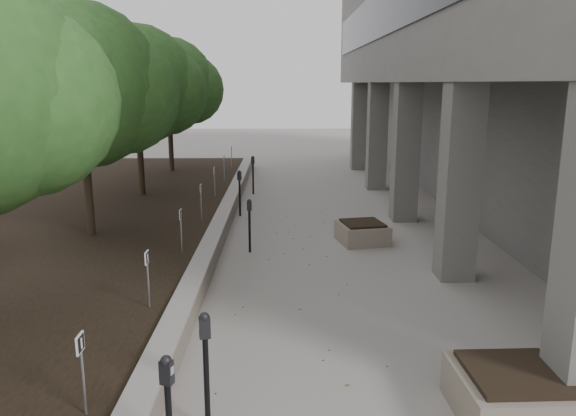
{
  "coord_description": "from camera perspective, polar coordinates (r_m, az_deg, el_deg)",
  "views": [
    {
      "loc": [
        -0.17,
        -5.0,
        3.98
      ],
      "look_at": [
        -0.05,
        6.98,
        1.27
      ],
      "focal_mm": 34.61,
      "sensor_mm": 36.0,
      "label": 1
    }
  ],
  "objects": [
    {
      "name": "parking_sign_3",
      "position": [
        9.31,
        -14.18,
        -7.13
      ],
      "size": [
        0.04,
        0.22,
        0.96
      ],
      "primitive_type": null,
      "color": "black",
      "rests_on": "planting_bed"
    },
    {
      "name": "parking_sign_8",
      "position": [
        23.8,
        -5.83,
        5.17
      ],
      "size": [
        0.04,
        0.22,
        0.96
      ],
      "primitive_type": null,
      "color": "black",
      "rests_on": "planting_bed"
    },
    {
      "name": "planter_back",
      "position": [
        14.26,
        7.65,
        -2.47
      ],
      "size": [
        1.35,
        1.35,
        0.54
      ],
      "primitive_type": null,
      "rotation": [
        0.0,
        0.0,
        0.2
      ],
      "color": "gray",
      "rests_on": "ground"
    },
    {
      "name": "berry_scatter",
      "position": [
        10.76,
        -0.15,
        -8.91
      ],
      "size": [
        3.3,
        14.1,
        0.02
      ],
      "primitive_type": null,
      "color": "maroon",
      "rests_on": "ground"
    },
    {
      "name": "crabapple_tree_5",
      "position": [
        23.48,
        -12.13,
        10.35
      ],
      "size": [
        4.6,
        4.0,
        5.44
      ],
      "primitive_type": null,
      "color": "#285721",
      "rests_on": "planting_bed"
    },
    {
      "name": "parking_sign_6",
      "position": [
        17.91,
        -7.55,
        2.64
      ],
      "size": [
        0.04,
        0.22,
        0.96
      ],
      "primitive_type": null,
      "color": "black",
      "rests_on": "planting_bed"
    },
    {
      "name": "parking_meter_4",
      "position": [
        16.9,
        -4.98,
        1.51
      ],
      "size": [
        0.16,
        0.13,
        1.41
      ],
      "primitive_type": null,
      "rotation": [
        0.0,
        0.0,
        -0.22
      ],
      "color": "black",
      "rests_on": "ground"
    },
    {
      "name": "retaining_wall",
      "position": [
        14.58,
        -7.06,
        -2.19
      ],
      "size": [
        0.39,
        26.0,
        0.5
      ],
      "primitive_type": null,
      "color": "gray",
      "rests_on": "ground"
    },
    {
      "name": "parking_sign_4",
      "position": [
        12.11,
        -10.92,
        -2.35
      ],
      "size": [
        0.04,
        0.22,
        0.96
      ],
      "primitive_type": null,
      "color": "black",
      "rests_on": "planting_bed"
    },
    {
      "name": "planting_bed",
      "position": [
        15.45,
        -20.74,
        -2.28
      ],
      "size": [
        7.0,
        26.0,
        0.4
      ],
      "primitive_type": "cube",
      "color": "black",
      "rests_on": "ground"
    },
    {
      "name": "parking_sign_2",
      "position": [
        6.68,
        -20.33,
        -15.77
      ],
      "size": [
        0.04,
        0.22,
        0.96
      ],
      "primitive_type": null,
      "color": "black",
      "rests_on": "planting_bed"
    },
    {
      "name": "parking_meter_5",
      "position": [
        20.22,
        -3.61,
        3.39
      ],
      "size": [
        0.15,
        0.11,
        1.42
      ],
      "primitive_type": null,
      "rotation": [
        0.0,
        0.0,
        -0.09
      ],
      "color": "black",
      "rests_on": "ground"
    },
    {
      "name": "crabapple_tree_3",
      "position": [
        13.83,
        -20.35,
        8.38
      ],
      "size": [
        4.6,
        4.0,
        5.44
      ],
      "primitive_type": null,
      "color": "#285721",
      "rests_on": "planting_bed"
    },
    {
      "name": "parking_sign_7",
      "position": [
        20.85,
        -6.57,
        4.08
      ],
      "size": [
        0.04,
        0.22,
        0.96
      ],
      "primitive_type": null,
      "color": "black",
      "rests_on": "planting_bed"
    },
    {
      "name": "parking_meter_3",
      "position": [
        13.24,
        -3.97,
        -1.84
      ],
      "size": [
        0.14,
        0.1,
        1.31
      ],
      "primitive_type": null,
      "rotation": [
        0.0,
        0.0,
        0.1
      ],
      "color": "black",
      "rests_on": "ground"
    },
    {
      "name": "parking_meter_1",
      "position": [
        6.68,
        -8.39,
        -16.38
      ],
      "size": [
        0.17,
        0.14,
        1.48
      ],
      "primitive_type": null,
      "rotation": [
        0.0,
        0.0,
        0.25
      ],
      "color": "black",
      "rests_on": "ground"
    },
    {
      "name": "crabapple_tree_4",
      "position": [
        18.61,
        -15.19,
        9.64
      ],
      "size": [
        4.6,
        4.0,
        5.44
      ],
      "primitive_type": null,
      "color": "#285721",
      "rests_on": "planting_bed"
    },
    {
      "name": "parking_sign_5",
      "position": [
        14.99,
        -8.91,
        0.63
      ],
      "size": [
        0.04,
        0.22,
        0.96
      ],
      "primitive_type": null,
      "color": "black",
      "rests_on": "planting_bed"
    },
    {
      "name": "planter_front",
      "position": [
        7.56,
        22.1,
        -17.29
      ],
      "size": [
        1.38,
        1.38,
        0.63
      ],
      "primitive_type": null,
      "rotation": [
        0.0,
        0.0,
        0.03
      ],
      "color": "gray",
      "rests_on": "ground"
    }
  ]
}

